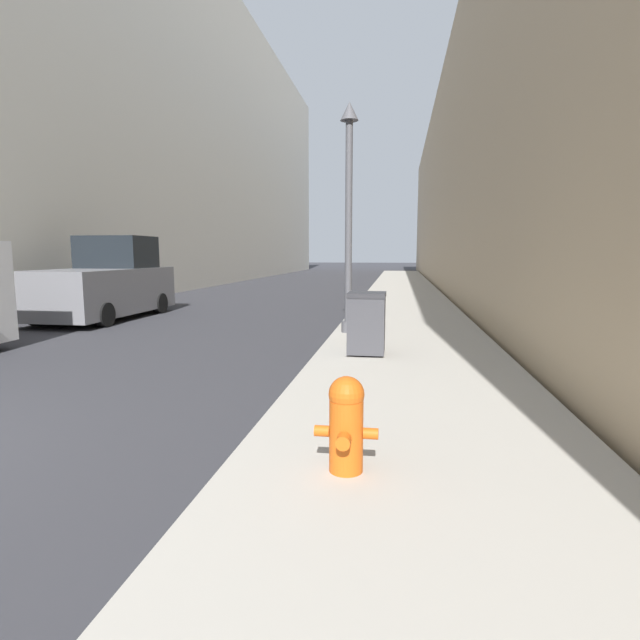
# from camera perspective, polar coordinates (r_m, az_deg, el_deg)

# --- Properties ---
(sidewalk_right) EXTENTS (3.34, 60.00, 0.15)m
(sidewalk_right) POSITION_cam_1_polar(r_m,az_deg,el_deg) (21.16, 9.58, 2.58)
(sidewalk_right) COLOR #ADA89E
(sidewalk_right) RESTS_ON ground
(building_left_glass) EXTENTS (12.00, 60.00, 18.51)m
(building_left_glass) POSITION_cam_1_polar(r_m,az_deg,el_deg) (34.28, -21.60, 19.51)
(building_left_glass) COLOR beige
(building_left_glass) RESTS_ON ground
(building_right_stone) EXTENTS (12.00, 60.00, 11.35)m
(building_right_stone) POSITION_cam_1_polar(r_m,az_deg,el_deg) (30.40, 24.94, 14.08)
(building_right_stone) COLOR tan
(building_right_stone) RESTS_ON ground
(fire_hydrant) EXTENTS (0.51, 0.40, 0.78)m
(fire_hydrant) POSITION_cam_1_polar(r_m,az_deg,el_deg) (4.07, 3.01, -11.54)
(fire_hydrant) COLOR #D15614
(fire_hydrant) RESTS_ON sidewalk_right
(trash_bin) EXTENTS (0.65, 0.71, 1.08)m
(trash_bin) POSITION_cam_1_polar(r_m,az_deg,el_deg) (8.69, 5.35, -0.29)
(trash_bin) COLOR #3D3D42
(trash_bin) RESTS_ON sidewalk_right
(lamppost) EXTENTS (0.39, 0.39, 4.92)m
(lamppost) POSITION_cam_1_polar(r_m,az_deg,el_deg) (11.07, 3.30, 13.04)
(lamppost) COLOR #4C4C51
(lamppost) RESTS_ON sidewalk_right
(pickup_truck) EXTENTS (2.21, 4.91, 2.41)m
(pickup_truck) POSITION_cam_1_polar(r_m,az_deg,el_deg) (15.91, -23.34, 3.78)
(pickup_truck) COLOR slate
(pickup_truck) RESTS_ON ground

